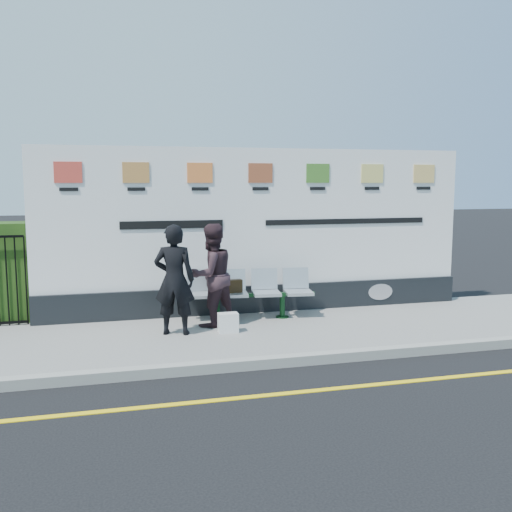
# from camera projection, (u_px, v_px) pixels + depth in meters

# --- Properties ---
(ground) EXTENTS (80.00, 80.00, 0.00)m
(ground) POSITION_uv_depth(u_px,v_px,m) (302.00, 392.00, 6.85)
(ground) COLOR black
(pavement) EXTENTS (14.00, 3.00, 0.12)m
(pavement) POSITION_uv_depth(u_px,v_px,m) (251.00, 334.00, 9.24)
(pavement) COLOR gray
(pavement) RESTS_ON ground
(kerb) EXTENTS (14.00, 0.18, 0.14)m
(kerb) POSITION_uv_depth(u_px,v_px,m) (278.00, 361.00, 7.80)
(kerb) COLOR gray
(kerb) RESTS_ON ground
(yellow_line) EXTENTS (14.00, 0.10, 0.01)m
(yellow_line) POSITION_uv_depth(u_px,v_px,m) (302.00, 392.00, 6.85)
(yellow_line) COLOR yellow
(yellow_line) RESTS_ON ground
(billboard) EXTENTS (8.00, 0.30, 3.00)m
(billboard) POSITION_uv_depth(u_px,v_px,m) (259.00, 242.00, 10.49)
(billboard) COLOR black
(billboard) RESTS_ON pavement
(bench) EXTENTS (2.26, 0.83, 0.47)m
(bench) POSITION_uv_depth(u_px,v_px,m) (250.00, 305.00, 10.02)
(bench) COLOR #B7BCC0
(bench) RESTS_ON pavement
(woman_left) EXTENTS (0.73, 0.58, 1.74)m
(woman_left) POSITION_uv_depth(u_px,v_px,m) (174.00, 280.00, 8.92)
(woman_left) COLOR black
(woman_left) RESTS_ON pavement
(woman_right) EXTENTS (1.03, 0.94, 1.71)m
(woman_right) POSITION_uv_depth(u_px,v_px,m) (211.00, 275.00, 9.45)
(woman_right) COLOR #311F25
(woman_right) RESTS_ON pavement
(handbag_brown) EXTENTS (0.30, 0.16, 0.23)m
(handbag_brown) POSITION_uv_depth(u_px,v_px,m) (234.00, 286.00, 9.94)
(handbag_brown) COLOR black
(handbag_brown) RESTS_ON bench
(carrier_bag_white) EXTENTS (0.31, 0.19, 0.31)m
(carrier_bag_white) POSITION_uv_depth(u_px,v_px,m) (228.00, 323.00, 9.10)
(carrier_bag_white) COLOR silver
(carrier_bag_white) RESTS_ON pavement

